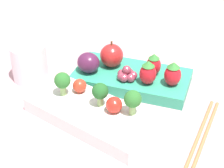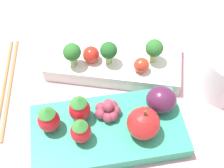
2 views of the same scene
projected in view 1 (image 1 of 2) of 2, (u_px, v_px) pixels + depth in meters
ground_plane at (114, 102)px, 0.69m from camera, size 4.00×4.00×0.00m
bento_box_savoury at (91, 114)px, 0.64m from camera, size 0.24×0.13×0.03m
bento_box_fruit at (130, 78)px, 0.74m from camera, size 0.24×0.15×0.02m
broccoli_floret_0 at (133, 100)px, 0.61m from camera, size 0.03×0.03×0.04m
broccoli_floret_1 at (62, 81)px, 0.65m from camera, size 0.03×0.03×0.04m
broccoli_floret_2 at (98, 91)px, 0.63m from camera, size 0.03×0.03×0.04m
cherry_tomato_0 at (114, 105)px, 0.62m from camera, size 0.03×0.03×0.03m
cherry_tomato_1 at (80, 86)px, 0.67m from camera, size 0.03×0.03×0.03m
apple at (112, 55)px, 0.74m from camera, size 0.05×0.05×0.05m
strawberry_0 at (154, 64)px, 0.72m from camera, size 0.03×0.03×0.04m
strawberry_1 at (148, 73)px, 0.69m from camera, size 0.03×0.03×0.05m
strawberry_2 at (173, 74)px, 0.69m from camera, size 0.03×0.03×0.05m
plum at (88, 63)px, 0.73m from camera, size 0.04×0.04×0.04m
grape_cluster at (127, 75)px, 0.71m from camera, size 0.04×0.04×0.03m
drinking_cup at (29, 62)px, 0.74m from camera, size 0.07×0.07×0.08m
chopsticks_pair at (201, 136)px, 0.61m from camera, size 0.03×0.21×0.01m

